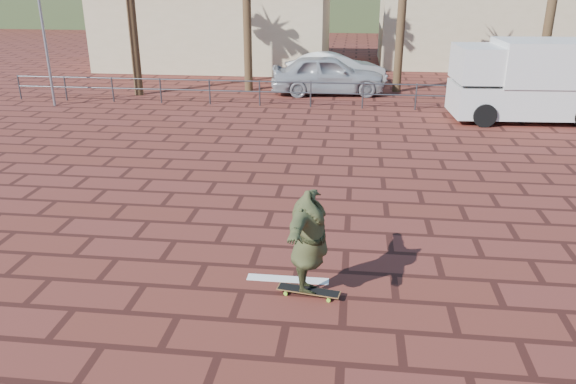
{
  "coord_description": "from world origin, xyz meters",
  "views": [
    {
      "loc": [
        1.7,
        -9.51,
        4.88
      ],
      "look_at": [
        0.46,
        0.84,
        0.8
      ],
      "focal_mm": 35.0,
      "sensor_mm": 36.0,
      "label": 1
    }
  ],
  "objects_px": {
    "campervan": "(534,79)",
    "car_white": "(335,70)",
    "longboard": "(308,291)",
    "skateboarder": "(309,242)",
    "car_silver": "(328,75)"
  },
  "relations": [
    {
      "from": "skateboarder",
      "to": "campervan",
      "type": "relative_size",
      "value": 0.39
    },
    {
      "from": "longboard",
      "to": "campervan",
      "type": "xyz_separation_m",
      "value": [
        6.73,
        12.53,
        1.37
      ]
    },
    {
      "from": "campervan",
      "to": "car_silver",
      "type": "height_order",
      "value": "campervan"
    },
    {
      "from": "longboard",
      "to": "campervan",
      "type": "relative_size",
      "value": 0.19
    },
    {
      "from": "skateboarder",
      "to": "car_white",
      "type": "height_order",
      "value": "skateboarder"
    },
    {
      "from": "campervan",
      "to": "car_white",
      "type": "height_order",
      "value": "campervan"
    },
    {
      "from": "campervan",
      "to": "car_white",
      "type": "relative_size",
      "value": 1.21
    },
    {
      "from": "campervan",
      "to": "skateboarder",
      "type": "bearing_deg",
      "value": -121.92
    },
    {
      "from": "longboard",
      "to": "skateboarder",
      "type": "bearing_deg",
      "value": -80.69
    },
    {
      "from": "skateboarder",
      "to": "car_silver",
      "type": "height_order",
      "value": "skateboarder"
    },
    {
      "from": "longboard",
      "to": "car_silver",
      "type": "bearing_deg",
      "value": 101.32
    },
    {
      "from": "skateboarder",
      "to": "car_white",
      "type": "relative_size",
      "value": 0.47
    },
    {
      "from": "skateboarder",
      "to": "car_silver",
      "type": "bearing_deg",
      "value": 6.0
    },
    {
      "from": "longboard",
      "to": "campervan",
      "type": "height_order",
      "value": "campervan"
    },
    {
      "from": "car_white",
      "to": "skateboarder",
      "type": "bearing_deg",
      "value": 161.46
    }
  ]
}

